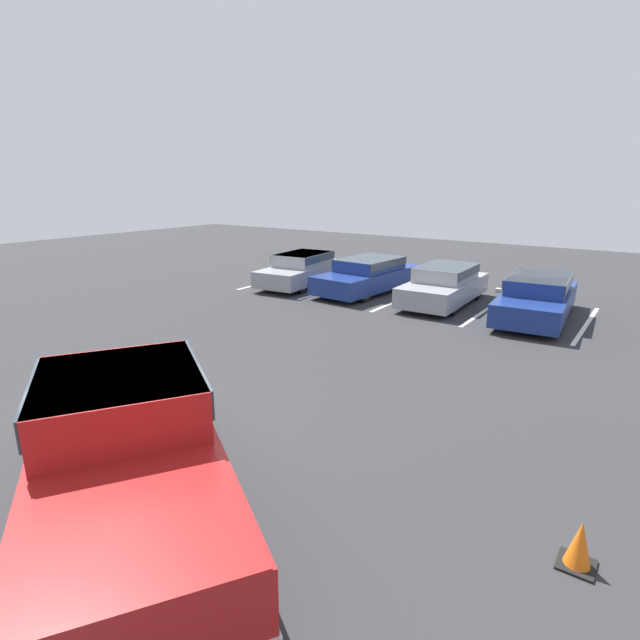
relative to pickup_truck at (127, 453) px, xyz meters
The scene contains 13 objects.
ground_plane 1.69m from the pickup_truck, 142.70° to the left, with size 60.00×60.00×0.00m, color #2D2D30.
stall_stripe_a 15.30m from the pickup_truck, 123.24° to the left, with size 0.12×4.66×0.01m, color white.
stall_stripe_b 13.92m from the pickup_truck, 113.12° to the left, with size 0.12×4.66×0.01m, color white.
stall_stripe_c 13.06m from the pickup_truck, 101.23° to the left, with size 0.12×4.66×0.01m, color white.
stall_stripe_d 12.81m from the pickup_truck, 88.29° to the left, with size 0.12×4.66×0.01m, color white.
stall_stripe_e 13.23m from the pickup_truck, 75.52° to the left, with size 0.12×4.66×0.01m, color white.
pickup_truck is the anchor object (origin of this frame).
parked_sedan_a 14.37m from the pickup_truck, 118.56° to the left, with size 2.16×4.59×1.27m.
parked_sedan_b 13.62m from the pickup_truck, 107.47° to the left, with size 2.19×4.86×1.27m.
parked_sedan_c 12.92m from the pickup_truck, 94.83° to the left, with size 1.89×4.42×1.28m.
parked_sedan_d 12.82m from the pickup_truck, 81.48° to the left, with size 2.16×4.91×1.28m.
traffic_cone 5.20m from the pickup_truck, 26.03° to the left, with size 0.38×0.38×0.56m.
wheel_stop_curb 15.81m from the pickup_truck, 87.06° to the left, with size 1.95×0.20×0.14m, color #B7B2A8.
Camera 1 is at (6.07, -3.88, 4.04)m, focal length 28.00 mm.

